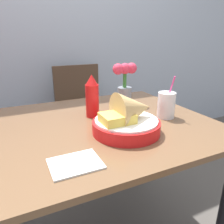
# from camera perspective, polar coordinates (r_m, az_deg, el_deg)

# --- Properties ---
(wall_window) EXTENTS (7.00, 0.06, 2.60)m
(wall_window) POSITION_cam_1_polar(r_m,az_deg,el_deg) (2.12, -16.29, 22.88)
(wall_window) COLOR #9EA8B7
(wall_window) RESTS_ON ground_plane
(dining_table) EXTENTS (0.99, 0.88, 0.75)m
(dining_table) POSITION_cam_1_polar(r_m,az_deg,el_deg) (1.08, -1.79, -7.89)
(dining_table) COLOR brown
(dining_table) RESTS_ON ground_plane
(chair_far_window) EXTENTS (0.40, 0.40, 0.90)m
(chair_far_window) POSITION_cam_1_polar(r_m,az_deg,el_deg) (1.93, -8.15, 0.82)
(chair_far_window) COLOR #473323
(chair_far_window) RESTS_ON ground_plane
(food_basket) EXTENTS (0.28, 0.28, 0.18)m
(food_basket) POSITION_cam_1_polar(r_m,az_deg,el_deg) (0.91, 4.45, -1.69)
(food_basket) COLOR red
(food_basket) RESTS_ON dining_table
(ketchup_bottle) EXTENTS (0.07, 0.07, 0.21)m
(ketchup_bottle) POSITION_cam_1_polar(r_m,az_deg,el_deg) (1.08, -5.21, 3.99)
(ketchup_bottle) COLOR red
(ketchup_bottle) RESTS_ON dining_table
(drink_cup) EXTENTS (0.09, 0.09, 0.21)m
(drink_cup) POSITION_cam_1_polar(r_m,az_deg,el_deg) (1.11, 13.97, 1.59)
(drink_cup) COLOR silver
(drink_cup) RESTS_ON dining_table
(flower_vase) EXTENTS (0.15, 0.08, 0.24)m
(flower_vase) POSITION_cam_1_polar(r_m,az_deg,el_deg) (1.26, 3.33, 7.66)
(flower_vase) COLOR gray
(flower_vase) RESTS_ON dining_table
(napkin) EXTENTS (0.16, 0.13, 0.01)m
(napkin) POSITION_cam_1_polar(r_m,az_deg,el_deg) (0.72, -9.56, -13.15)
(napkin) COLOR white
(napkin) RESTS_ON dining_table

